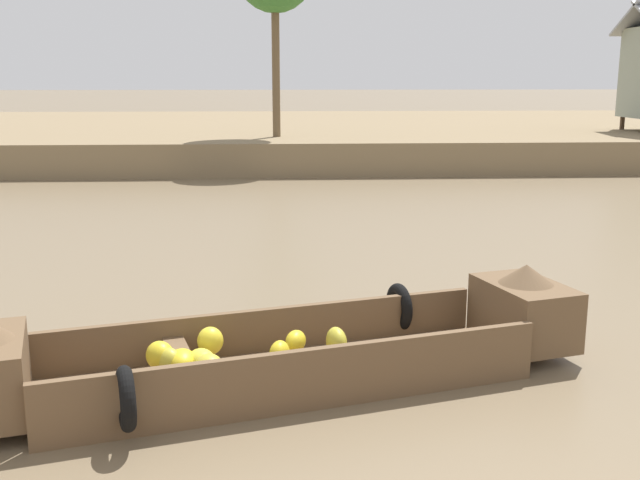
# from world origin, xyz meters

# --- Properties ---
(ground_plane) EXTENTS (300.00, 300.00, 0.00)m
(ground_plane) POSITION_xyz_m (0.00, 10.00, 0.00)
(ground_plane) COLOR #726047
(riverbank_strip) EXTENTS (160.00, 20.00, 0.97)m
(riverbank_strip) POSITION_xyz_m (0.00, 29.12, 0.48)
(riverbank_strip) COLOR #7F6B4C
(riverbank_strip) RESTS_ON ground
(banana_boat) EXTENTS (5.93, 2.75, 0.94)m
(banana_boat) POSITION_xyz_m (0.23, 4.63, 0.32)
(banana_boat) COLOR brown
(banana_boat) RESTS_ON ground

